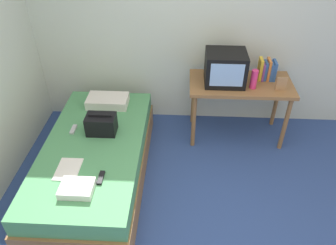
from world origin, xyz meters
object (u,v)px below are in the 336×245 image
Objects in this scene: handbag at (101,124)px; remote_dark at (101,178)px; book_row at (267,70)px; pillow at (108,101)px; magazine at (68,169)px; water_bottle at (254,79)px; folded_towel at (77,188)px; desk at (240,90)px; picture_frame at (282,84)px; tv at (225,68)px; bed at (96,161)px; remote_silver at (73,129)px.

remote_dark is at bearing -78.85° from handbag.
pillow is at bearing -172.72° from book_row.
handbag is at bearing 71.17° from magazine.
magazine is at bearing -146.25° from book_row.
water_bottle is 2.14m from folded_towel.
picture_frame is at bearing -19.69° from desk.
desk is 0.37m from book_row.
bed is at bearing -148.52° from tv.
desk is 1.88m from remote_dark.
picture_frame is at bearing 33.41° from remote_dark.
book_row is at bearing 22.89° from handbag.
pillow is (-1.81, -0.23, -0.33)m from book_row.
desk is 7.44× the size of remote_dark.
water_bottle is 1.66m from pillow.
handbag is 1.92× the size of remote_dark.
bed is 8.12× the size of book_row.
book_row reaches higher than remote_silver.
handbag is 0.81m from folded_towel.
pillow reaches higher than bed.
tv is at bearing 5.32° from pillow.
tv is at bearing 31.48° from bed.
handbag is (-1.77, -0.75, -0.28)m from book_row.
magazine is (-1.78, -1.09, -0.37)m from water_bottle.
book_row is at bearing 40.62° from remote_dark.
book_row is 2.41m from folded_towel.
bed is 2.14m from picture_frame.
remote_dark reaches higher than bed.
bed is at bearing -160.67° from picture_frame.
water_bottle is (0.11, -0.11, 0.20)m from desk.
remote_dark is 0.80m from remote_silver.
magazine is 0.59m from remote_silver.
water_bottle is at bearing 23.37° from bed.
remote_dark is (-1.15, -1.30, -0.44)m from tv.
remote_silver is (-2.08, -0.73, -0.37)m from book_row.
pillow is at bearing 98.37° from remote_dark.
picture_frame is 2.36m from magazine.
book_row is (1.82, 0.93, 0.62)m from bed.
bed is 0.57m from remote_dark.
bed is 0.47m from magazine.
folded_towel is at bearing -132.34° from tv.
book_row reaches higher than desk.
desk is at bearing 160.31° from picture_frame.
magazine is at bearing 121.79° from folded_towel.
handbag reaches higher than folded_towel.
desk is at bearing 133.69° from water_bottle.
tv is at bearing 160.45° from water_bottle.
book_row reaches higher than remote_dark.
picture_frame is (0.12, -0.25, -0.04)m from book_row.
handbag is at bearing 87.31° from folded_towel.
picture_frame is 0.52× the size of magazine.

